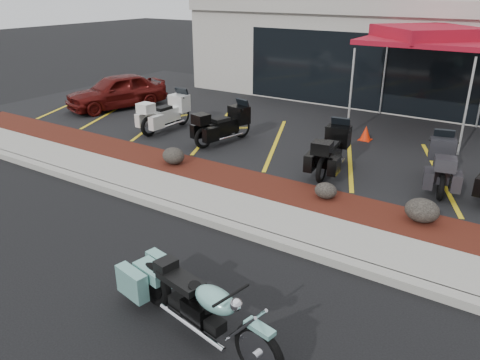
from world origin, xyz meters
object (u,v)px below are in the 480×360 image
Objects in this scene: touring_white at (182,107)px; parked_car at (117,91)px; hero_cruiser at (259,346)px; traffic_cone at (366,133)px; popup_canopy at (427,37)px.

parked_car reaches higher than touring_white.
touring_white is 3.44m from parked_car.
hero_cruiser is 6.74× the size of traffic_cone.
parked_car is (-10.77, 7.95, 0.26)m from hero_cruiser.
traffic_cone is at bearing -71.26° from touring_white.
popup_canopy is (6.36, 3.31, 2.19)m from touring_white.
hero_cruiser is at bearing -133.84° from touring_white.
parked_car is (-3.41, 0.45, 0.01)m from touring_white.
traffic_cone is 3.20m from popup_canopy.
touring_white is 0.60× the size of popup_canopy.
popup_canopy reaches higher than traffic_cone.
touring_white is at bearing 10.89° from parked_car.
parked_car is 10.41m from popup_canopy.
hero_cruiser is at bearing -83.62° from popup_canopy.
parked_car is at bearing 154.64° from hero_cruiser.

